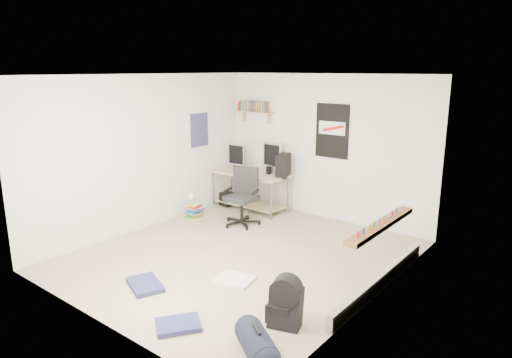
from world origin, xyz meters
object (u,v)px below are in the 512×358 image
Objects in this scene: office_chair at (242,197)px; book_stack at (196,209)px; desk at (250,190)px; duffel_bag at (257,343)px; backpack at (286,307)px.

office_chair is 0.97m from book_stack.
desk reaches higher than duffel_bag.
book_stack is at bearing 173.89° from office_chair.
backpack is 0.62m from duffel_bag.
duffel_bag is (2.46, -2.71, -0.35)m from office_chair.
desk is 2.83× the size of duffel_bag.
book_stack is (-3.35, 2.49, 0.01)m from duffel_bag.
backpack is at bearing -30.08° from book_stack.
desk is at bearing 163.10° from duffel_bag.
duffel_bag is (0.10, -0.61, -0.06)m from backpack.
desk is at bearing 116.22° from backpack.
office_chair is at bearing -43.95° from desk.
backpack is (2.36, -2.10, -0.29)m from office_chair.
backpack is 3.75m from book_stack.
duffel_bag reaches higher than book_stack.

